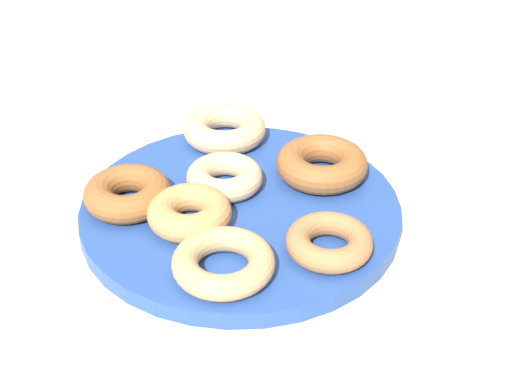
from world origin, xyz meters
TOP-DOWN VIEW (x-y plane):
  - ground_plane at (0.00, 0.00)m, footprint 2.40×2.40m
  - donut_plate at (0.00, 0.00)m, footprint 0.32×0.32m
  - donut_0 at (0.06, 0.01)m, footprint 0.11×0.11m
  - donut_1 at (0.00, -0.03)m, footprint 0.09×0.09m
  - donut_2 at (-0.03, 0.11)m, footprint 0.09×0.09m
  - donut_3 at (-0.05, -0.12)m, footprint 0.11×0.11m
  - donut_4 at (-0.10, -0.00)m, footprint 0.13×0.13m
  - donut_5 at (0.10, -0.05)m, footprint 0.12×0.12m
  - donut_6 at (0.06, 0.08)m, footprint 0.13×0.13m

SIDE VIEW (x-z plane):
  - ground_plane at x=0.00m, z-range 0.00..0.00m
  - donut_plate at x=0.00m, z-range 0.00..0.02m
  - donut_2 at x=-0.03m, z-range 0.02..0.04m
  - donut_6 at x=0.06m, z-range 0.02..0.04m
  - donut_1 at x=0.00m, z-range 0.02..0.04m
  - donut_0 at x=0.06m, z-range 0.02..0.04m
  - donut_3 at x=-0.05m, z-range 0.02..0.05m
  - donut_5 at x=0.10m, z-range 0.02..0.05m
  - donut_4 at x=-0.10m, z-range 0.02..0.05m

